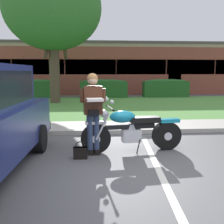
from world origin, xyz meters
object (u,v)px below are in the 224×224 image
handbag (80,152)px  hedge_center_left (39,89)px  motorcycle (136,130)px  hedge_right (166,88)px  hedge_center_right (104,88)px  shade_tree (53,9)px  brick_building (112,69)px  rider_person (93,107)px

handbag → hedge_center_left: bearing=103.8°
motorcycle → hedge_right: 12.72m
hedge_center_right → hedge_right: (4.15, 0.00, -0.00)m
shade_tree → motorcycle: bearing=-72.4°
handbag → brick_building: bearing=83.6°
brick_building → hedge_right: bearing=-64.4°
handbag → brick_building: brick_building is taller
hedge_right → brick_building: brick_building is taller
motorcycle → hedge_center_left: size_ratio=0.93×
motorcycle → rider_person: bearing=-171.2°
rider_person → brick_building: brick_building is taller
hedge_right → brick_building: bearing=115.6°
handbag → hedge_center_right: hedge_center_right is taller
shade_tree → hedge_center_left: (-1.36, 2.85, -4.34)m
rider_person → hedge_right: 13.18m
motorcycle → hedge_right: hedge_right is taller
handbag → hedge_right: bearing=67.3°
rider_person → handbag: (-0.27, -0.30, -0.86)m
shade_tree → brick_building: 10.51m
hedge_center_left → handbag: bearing=-76.2°
hedge_center_right → brick_building: size_ratio=0.14×
rider_person → hedge_right: (4.97, 12.21, -0.36)m
hedge_center_right → motorcycle: bearing=-89.4°
handbag → hedge_right: 13.57m
rider_person → hedge_right: size_ratio=0.57×
motorcycle → hedge_center_left: hedge_center_left is taller
shade_tree → hedge_center_left: shade_tree is taller
rider_person → hedge_center_left: (-3.34, 12.21, -0.36)m
rider_person → hedge_right: bearing=67.9°
shade_tree → hedge_right: shade_tree is taller
hedge_right → rider_person: bearing=-112.1°
motorcycle → shade_tree: size_ratio=0.31×
shade_tree → brick_building: size_ratio=0.32×
rider_person → hedge_center_right: 12.24m
rider_person → shade_tree: 10.36m
handbag → hedge_center_right: (1.08, 12.51, 0.51)m
motorcycle → handbag: motorcycle is taller
motorcycle → hedge_center_right: size_ratio=0.73×
hedge_right → brick_building: size_ratio=0.13×
hedge_center_left → hedge_center_right: same height
motorcycle → hedge_center_right: bearing=90.6°
rider_person → hedge_right: rider_person is taller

